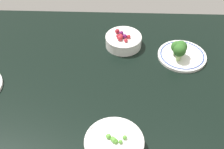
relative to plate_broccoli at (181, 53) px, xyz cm
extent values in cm
cube|color=black|center=(26.56, 12.65, -4.62)|extent=(159.56, 89.29, 4.00)
cylinder|color=white|center=(-0.83, -0.54, -2.08)|extent=(19.14, 19.14, 1.09)
torus|color=#33478C|center=(-0.83, -0.54, -1.54)|extent=(17.35, 17.35, 0.50)
cylinder|color=#9EBC72|center=(0.53, 0.33, -0.14)|extent=(1.74, 1.74, 2.79)
sphere|color=#2D6023|center=(0.53, 0.33, 3.11)|extent=(4.97, 4.97, 4.97)
cylinder|color=#9EBC72|center=(1.80, -1.05, -0.58)|extent=(1.58, 1.58, 1.91)
sphere|color=#2D6023|center=(1.80, -1.05, 2.06)|extent=(4.50, 4.50, 4.50)
cylinder|color=#9EBC72|center=(0.76, 0.42, -0.62)|extent=(1.33, 1.33, 1.83)
sphere|color=#2D6023|center=(0.76, 0.42, 1.72)|extent=(3.80, 3.80, 3.80)
cylinder|color=#9EBC72|center=(1.26, 2.49, -0.07)|extent=(1.74, 1.74, 2.94)
sphere|color=#2D6023|center=(1.26, 2.49, 3.27)|extent=(4.98, 4.98, 4.98)
cylinder|color=white|center=(22.53, -7.07, -0.44)|extent=(14.71, 14.71, 4.36)
torus|color=white|center=(22.53, -7.07, 1.74)|extent=(14.92, 14.92, 0.80)
sphere|color=maroon|center=(25.17, -9.61, 2.69)|extent=(1.92, 1.92, 1.92)
sphere|color=#B2232D|center=(21.61, -3.85, 2.50)|extent=(1.53, 1.53, 1.53)
sphere|color=#59144C|center=(23.48, -8.36, 2.65)|extent=(1.84, 1.84, 1.84)
sphere|color=maroon|center=(24.75, -6.47, 2.60)|extent=(1.73, 1.73, 1.73)
sphere|color=#B2232D|center=(24.04, -4.92, 2.81)|extent=(2.16, 2.16, 2.16)
sphere|color=#B2232D|center=(23.69, -6.05, 2.61)|extent=(1.76, 1.76, 1.76)
sphere|color=#59144C|center=(22.10, -6.42, 2.62)|extent=(1.77, 1.77, 1.77)
sphere|color=#B2232D|center=(20.50, -6.33, 2.54)|extent=(1.62, 1.62, 1.62)
sphere|color=#B2232D|center=(23.79, -6.65, 2.58)|extent=(1.68, 1.68, 1.68)
cylinder|color=white|center=(24.84, 43.11, -0.26)|extent=(17.38, 17.38, 4.74)
torus|color=white|center=(24.84, 43.11, 2.11)|extent=(17.48, 17.48, 0.80)
sphere|color=#599E38|center=(21.84, 42.12, 2.75)|extent=(1.29, 1.29, 1.29)
sphere|color=#599E38|center=(24.29, 43.29, 2.65)|extent=(1.08, 1.08, 1.08)
sphere|color=#599E38|center=(25.29, 42.81, 2.83)|extent=(1.44, 1.44, 1.44)
sphere|color=#599E38|center=(24.88, 43.27, 2.87)|extent=(1.51, 1.51, 1.51)
sphere|color=#599E38|center=(26.68, 42.01, 2.86)|extent=(1.50, 1.50, 1.50)
sphere|color=#599E38|center=(23.01, 43.60, 2.69)|extent=(1.15, 1.15, 1.15)
sphere|color=#599E38|center=(24.46, 43.72, 2.67)|extent=(1.11, 1.11, 1.11)
camera|label=1|loc=(23.70, 92.98, 76.79)|focal=49.00mm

